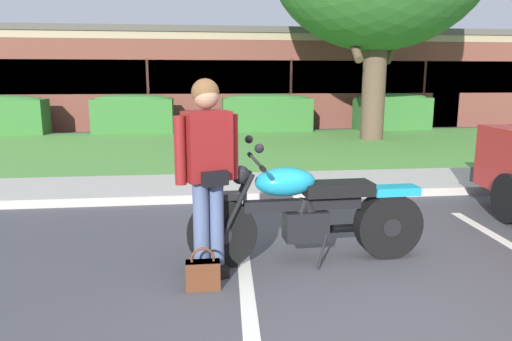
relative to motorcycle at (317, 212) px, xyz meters
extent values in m
plane|color=#424247|center=(0.31, -1.05, -0.48)|extent=(140.00, 140.00, 0.00)
cube|color=#ADA89E|center=(0.31, 2.33, -0.42)|extent=(60.00, 0.20, 0.12)
cube|color=#ADA89E|center=(0.31, 3.18, -0.44)|extent=(60.00, 1.50, 0.08)
cube|color=#518E3D|center=(0.31, 7.39, -0.45)|extent=(60.00, 6.93, 0.06)
cube|color=silver|center=(-0.73, -0.85, -0.48)|extent=(0.36, 4.40, 0.01)
cylinder|color=black|center=(-0.89, -0.04, -0.16)|extent=(0.64, 0.12, 0.64)
cylinder|color=black|center=(-0.89, -0.04, -0.16)|extent=(0.18, 0.13, 0.18)
cylinder|color=black|center=(0.71, 0.02, -0.16)|extent=(0.65, 0.20, 0.64)
cylinder|color=black|center=(0.71, 0.02, -0.16)|extent=(0.19, 0.21, 0.18)
cube|color=black|center=(-0.89, -0.04, 0.19)|extent=(0.45, 0.16, 0.06)
cube|color=teal|center=(0.76, 0.03, 0.18)|extent=(0.45, 0.22, 0.08)
cylinder|color=black|center=(-0.75, -0.11, 0.12)|extent=(0.31, 0.06, 0.58)
cylinder|color=black|center=(-0.76, 0.05, 0.12)|extent=(0.31, 0.06, 0.58)
sphere|color=black|center=(-0.72, -0.03, 0.38)|extent=(0.17, 0.17, 0.17)
cylinder|color=black|center=(-0.58, -0.03, 0.50)|extent=(0.06, 0.72, 0.03)
cylinder|color=black|center=(-0.56, -0.39, 0.50)|extent=(0.05, 0.10, 0.04)
cylinder|color=black|center=(-0.59, 0.33, 0.50)|extent=(0.05, 0.10, 0.04)
sphere|color=black|center=(-0.59, -0.33, 0.66)|extent=(0.08, 0.08, 0.08)
sphere|color=black|center=(-0.61, 0.27, 0.66)|extent=(0.08, 0.08, 0.08)
cube|color=black|center=(-0.14, -0.01, 0.08)|extent=(1.10, 0.14, 0.10)
ellipsoid|color=teal|center=(-0.31, -0.02, 0.30)|extent=(0.57, 0.34, 0.26)
cube|color=black|center=(0.19, 0.00, 0.22)|extent=(0.65, 0.30, 0.12)
cube|color=black|center=(-0.11, -0.01, -0.12)|extent=(0.41, 0.26, 0.28)
cylinder|color=black|center=(-0.14, -0.01, 0.04)|extent=(0.18, 0.13, 0.21)
cylinder|color=black|center=(-0.07, -0.01, 0.04)|extent=(0.18, 0.13, 0.21)
cylinder|color=black|center=(0.26, 0.15, -0.22)|extent=(0.60, 0.10, 0.08)
cylinder|color=black|center=(0.46, 0.15, -0.22)|extent=(0.60, 0.10, 0.08)
cylinder|color=black|center=(0.02, -0.16, -0.33)|extent=(0.12, 0.12, 0.30)
cube|color=black|center=(-0.94, -0.22, -0.43)|extent=(0.20, 0.26, 0.10)
cube|color=black|center=(-1.07, -0.27, -0.43)|extent=(0.20, 0.26, 0.10)
cylinder|color=#47567A|center=(-0.95, -0.20, -0.05)|extent=(0.14, 0.14, 0.86)
cylinder|color=#47567A|center=(-1.08, -0.25, -0.05)|extent=(0.14, 0.14, 0.86)
cube|color=maroon|center=(-1.01, -0.23, 0.67)|extent=(0.44, 0.35, 0.58)
cube|color=maroon|center=(-1.01, -0.23, 0.94)|extent=(0.35, 0.30, 0.06)
sphere|color=#A87A5B|center=(-1.01, -0.23, 1.08)|extent=(0.21, 0.21, 0.21)
sphere|color=brown|center=(-1.02, -0.21, 1.11)|extent=(0.23, 0.23, 0.23)
cube|color=black|center=(-0.96, -0.35, 0.42)|extent=(0.24, 0.18, 0.12)
cylinder|color=maroon|center=(-0.79, -0.13, 0.65)|extent=(0.09, 0.09, 0.56)
cylinder|color=maroon|center=(-1.23, -0.32, 0.65)|extent=(0.09, 0.09, 0.56)
cube|color=#562D19|center=(-1.07, -0.49, -0.36)|extent=(0.28, 0.12, 0.24)
cube|color=#562D19|center=(-1.07, -0.50, -0.26)|extent=(0.28, 0.13, 0.04)
torus|color=#562D19|center=(-1.07, -0.49, -0.22)|extent=(0.20, 0.02, 0.20)
cylinder|color=brown|center=(3.66, 8.35, 0.88)|extent=(0.63, 0.63, 2.72)
cylinder|color=brown|center=(4.22, 8.35, 2.29)|extent=(0.22, 1.28, 1.34)
cylinder|color=brown|center=(3.00, 8.35, 2.27)|extent=(0.22, 1.48, 1.31)
cube|color=#336B2D|center=(-3.10, 10.75, 0.07)|extent=(2.43, 0.90, 1.10)
ellipsoid|color=#336B2D|center=(-3.10, 10.75, 0.62)|extent=(2.31, 0.84, 0.28)
cube|color=#336B2D|center=(1.07, 10.75, 0.07)|extent=(2.83, 0.90, 1.10)
ellipsoid|color=#336B2D|center=(1.07, 10.75, 0.62)|extent=(2.69, 0.84, 0.28)
cube|color=#336B2D|center=(5.24, 10.75, 0.07)|extent=(2.42, 0.90, 1.10)
ellipsoid|color=#336B2D|center=(5.24, 10.75, 0.62)|extent=(2.29, 0.84, 0.28)
cube|color=brown|center=(2.03, 17.24, 1.12)|extent=(27.99, 11.02, 3.20)
cube|color=#998466|center=(2.03, 11.77, 2.60)|extent=(27.99, 0.10, 0.24)
cube|color=#4C4742|center=(2.03, 17.24, 2.82)|extent=(28.27, 11.13, 0.20)
cube|color=#1E282D|center=(2.03, 11.76, 1.28)|extent=(23.79, 0.06, 1.10)
cube|color=brown|center=(-2.73, 11.75, 1.28)|extent=(0.08, 0.04, 1.20)
cube|color=brown|center=(2.03, 11.75, 1.28)|extent=(0.08, 0.04, 1.20)
cube|color=brown|center=(6.79, 11.75, 1.28)|extent=(0.08, 0.04, 1.20)
cube|color=#473323|center=(7.63, 11.77, 0.57)|extent=(1.00, 0.08, 2.10)
camera|label=1|loc=(-1.07, -4.11, 1.22)|focal=32.86mm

